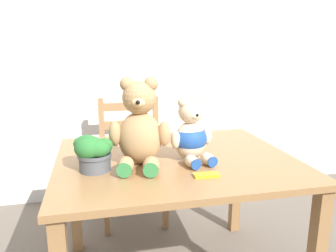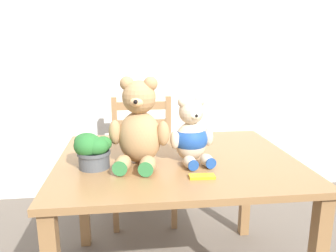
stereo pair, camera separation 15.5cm
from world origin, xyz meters
TOP-DOWN VIEW (x-y plane):
  - wall_back at (0.00, 1.67)m, footprint 8.00×0.04m
  - dining_table at (0.00, 0.48)m, footprint 1.17×0.95m
  - wooden_chair_behind at (-0.14, 1.26)m, footprint 0.45×0.39m
  - teddy_bear_left at (-0.19, 0.42)m, footprint 0.29×0.31m
  - teddy_bear_right at (0.06, 0.42)m, footprint 0.22×0.25m
  - potted_plant at (-0.40, 0.38)m, footprint 0.17×0.16m
  - chocolate_bar at (0.07, 0.21)m, footprint 0.11×0.05m

SIDE VIEW (x-z plane):
  - wooden_chair_behind at x=-0.14m, z-range 0.00..0.90m
  - dining_table at x=0.00m, z-range 0.26..0.99m
  - chocolate_bar at x=0.07m, z-range 0.73..0.74m
  - potted_plant at x=-0.40m, z-range 0.74..0.90m
  - teddy_bear_right at x=0.06m, z-range 0.69..1.01m
  - teddy_bear_left at x=-0.19m, z-range 0.70..1.11m
  - wall_back at x=0.00m, z-range 0.00..2.60m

